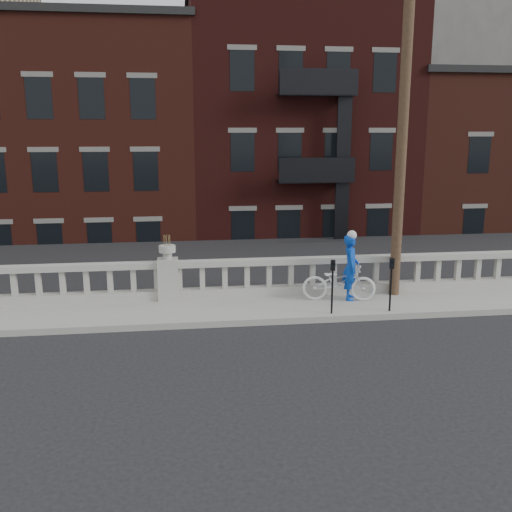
# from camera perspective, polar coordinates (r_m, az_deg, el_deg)

# --- Properties ---
(ground) EXTENTS (120.00, 120.00, 0.00)m
(ground) POSITION_cam_1_polar(r_m,az_deg,el_deg) (11.95, -9.02, -10.37)
(ground) COLOR black
(ground) RESTS_ON ground
(sidewalk) EXTENTS (32.00, 2.20, 0.15)m
(sidewalk) POSITION_cam_1_polar(r_m,az_deg,el_deg) (14.74, -8.76, -5.58)
(sidewalk) COLOR #9B988F
(sidewalk) RESTS_ON ground
(balustrade) EXTENTS (28.00, 0.34, 1.03)m
(balustrade) POSITION_cam_1_polar(r_m,az_deg,el_deg) (15.49, -8.77, -2.51)
(balustrade) COLOR #9B988F
(balustrade) RESTS_ON sidewalk
(planter_pedestal) EXTENTS (0.55, 0.55, 1.76)m
(planter_pedestal) POSITION_cam_1_polar(r_m,az_deg,el_deg) (15.44, -8.79, -1.83)
(planter_pedestal) COLOR #9B988F
(planter_pedestal) RESTS_ON sidewalk
(lower_level) EXTENTS (80.00, 44.00, 20.80)m
(lower_level) POSITION_cam_1_polar(r_m,az_deg,el_deg) (34.12, -7.32, 9.07)
(lower_level) COLOR #605E59
(lower_level) RESTS_ON ground
(utility_pole) EXTENTS (1.60, 0.28, 10.00)m
(utility_pole) POSITION_cam_1_polar(r_m,az_deg,el_deg) (15.74, 14.57, 14.38)
(utility_pole) COLOR #422D1E
(utility_pole) RESTS_ON sidewalk
(parking_meter_d) EXTENTS (0.10, 0.09, 1.36)m
(parking_meter_d) POSITION_cam_1_polar(r_m,az_deg,el_deg) (14.13, 7.66, -2.45)
(parking_meter_d) COLOR black
(parking_meter_d) RESTS_ON sidewalk
(parking_meter_e) EXTENTS (0.10, 0.09, 1.36)m
(parking_meter_e) POSITION_cam_1_polar(r_m,az_deg,el_deg) (14.59, 13.36, -2.20)
(parking_meter_e) COLOR black
(parking_meter_e) RESTS_ON sidewalk
(bicycle) EXTENTS (2.03, 1.03, 1.02)m
(bicycle) POSITION_cam_1_polar(r_m,az_deg,el_deg) (15.34, 8.30, -2.57)
(bicycle) COLOR silver
(bicycle) RESTS_ON sidewalk
(cyclist) EXTENTS (0.58, 0.73, 1.77)m
(cyclist) POSITION_cam_1_polar(r_m,az_deg,el_deg) (15.41, 9.44, -1.10)
(cyclist) COLOR #0C3EB7
(cyclist) RESTS_ON sidewalk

